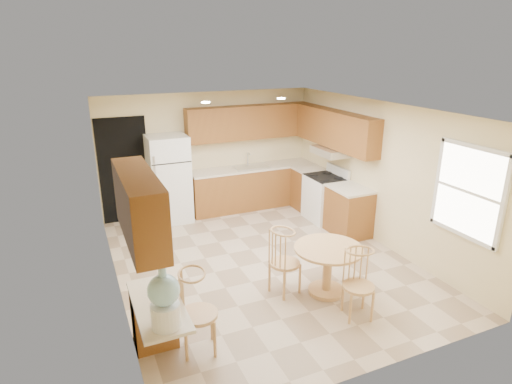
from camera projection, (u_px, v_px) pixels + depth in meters
name	position (u px, v px, depth m)	size (l,w,h in m)	color
floor	(262.00, 262.00, 7.03)	(5.50, 5.50, 0.00)	tan
ceiling	(263.00, 109.00, 6.22)	(4.50, 5.50, 0.02)	white
wall_back	(209.00, 152.00, 9.01)	(4.50, 0.02, 2.50)	beige
wall_front	(377.00, 271.00, 4.24)	(4.50, 0.02, 2.50)	beige
wall_left	(111.00, 212.00, 5.77)	(0.02, 5.50, 2.50)	beige
wall_right	(380.00, 174.00, 7.48)	(0.02, 5.50, 2.50)	beige
doorway	(124.00, 171.00, 8.40)	(0.90, 0.02, 2.10)	black
base_cab_back	(253.00, 188.00, 9.35)	(2.75, 0.60, 0.87)	brown
counter_back	(252.00, 168.00, 9.20)	(2.75, 0.63, 0.04)	beige
base_cab_right_a	(309.00, 189.00, 9.24)	(0.60, 0.59, 0.87)	brown
counter_right_a	(310.00, 169.00, 9.09)	(0.63, 0.59, 0.04)	beige
base_cab_right_b	(349.00, 212.00, 7.98)	(0.60, 0.80, 0.87)	brown
counter_right_b	(350.00, 189.00, 7.83)	(0.63, 0.80, 0.04)	beige
upper_cab_back	(250.00, 122.00, 9.01)	(2.75, 0.33, 0.70)	brown
upper_cab_right	(335.00, 129.00, 8.27)	(0.33, 2.42, 0.70)	brown
upper_cab_left	(139.00, 207.00, 4.26)	(0.33, 1.40, 0.70)	brown
sink	(251.00, 167.00, 9.18)	(0.78, 0.44, 0.01)	silver
range_hood	(331.00, 151.00, 8.35)	(0.50, 0.76, 0.14)	silver
desk_pedestal	(154.00, 317.00, 5.01)	(0.48, 0.42, 0.72)	brown
desk_top	(158.00, 305.00, 4.56)	(0.50, 1.20, 0.04)	beige
window	(469.00, 192.00, 5.79)	(0.06, 1.12, 1.30)	white
can_light_a	(206.00, 102.00, 7.08)	(0.14, 0.14, 0.02)	white
can_light_b	(281.00, 98.00, 7.61)	(0.14, 0.14, 0.02)	white
refrigerator	(169.00, 179.00, 8.47)	(0.77, 0.75, 1.74)	white
stove	(325.00, 198.00, 8.63)	(0.65, 0.76, 1.09)	white
dining_table	(328.00, 263.00, 6.02)	(0.96, 0.96, 0.71)	tan
chair_table_a	(288.00, 258.00, 5.91)	(0.43, 0.56, 0.97)	tan
chair_table_b	(364.00, 281.00, 5.37)	(0.41, 0.44, 0.93)	tan
chair_desk	(201.00, 309.00, 4.73)	(0.45, 0.58, 1.01)	tan
water_crock	(164.00, 300.00, 4.09)	(0.31, 0.31, 0.65)	white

